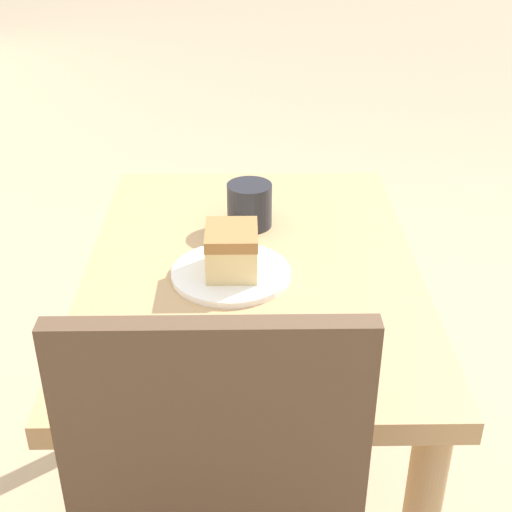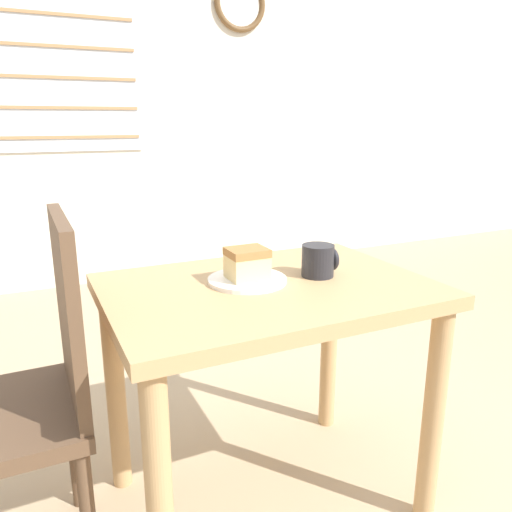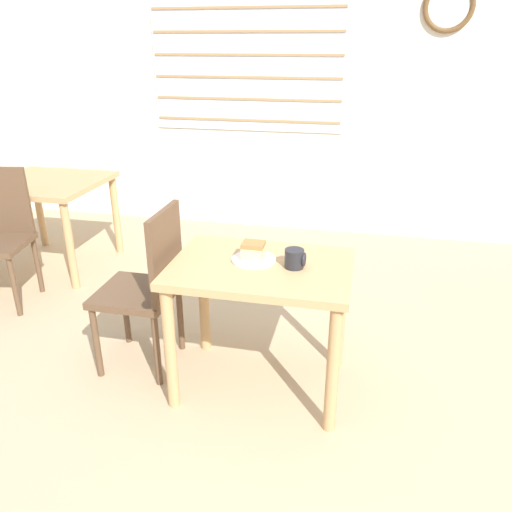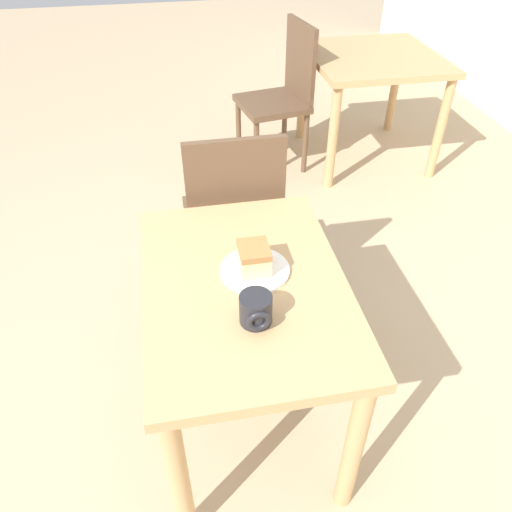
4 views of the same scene
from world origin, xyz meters
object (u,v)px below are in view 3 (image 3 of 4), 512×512
Objects in this scene: chair_near_window at (148,284)px; cake_slice at (253,251)px; coffee_mug at (295,259)px; plate at (254,260)px; dining_table_far at (48,194)px; dining_table_near at (261,288)px.

chair_near_window is 0.65m from cake_slice.
cake_slice is 0.22m from coffee_mug.
dining_table_far is at bearing 149.34° from plate.
dining_table_far is 2.26m from cake_slice.
dining_table_near is 0.15m from plate.
dining_table_far is at bearing 149.28° from cake_slice.
chair_near_window is 8.65× the size of cake_slice.
cake_slice reaches higher than coffee_mug.
plate is at bearing 138.26° from dining_table_near.
chair_near_window is at bearing 178.74° from plate.
plate is 0.22m from coffee_mug.
dining_table_far is 2.46m from coffee_mug.
coffee_mug is (0.21, -0.04, 0.04)m from plate.
dining_table_near is at bearing 85.25° from chair_near_window.
chair_near_window is 9.17× the size of coffee_mug.
cake_slice reaches higher than dining_table_near.
chair_near_window is at bearing -40.22° from dining_table_far.
dining_table_far is 8.27× the size of coffee_mug.
coffee_mug is at bearing -9.00° from cake_slice.
dining_table_far is at bearing -130.22° from chair_near_window.
dining_table_near is 0.19m from cake_slice.
dining_table_near is at bearing -178.71° from coffee_mug.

